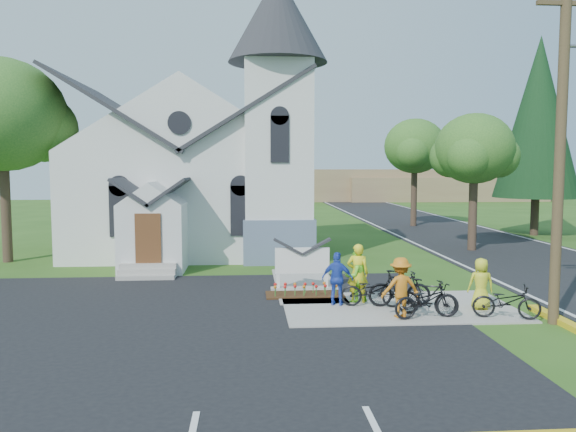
{
  "coord_description": "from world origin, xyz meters",
  "views": [
    {
      "loc": [
        -3.08,
        -16.09,
        4.31
      ],
      "look_at": [
        -1.57,
        5.0,
        2.46
      ],
      "focal_mm": 35.0,
      "sensor_mm": 36.0,
      "label": 1
    }
  ],
  "objects": [
    {
      "name": "cyclist_3",
      "position": [
        1.23,
        -0.69,
        0.9
      ],
      "size": [
        1.15,
        0.71,
        1.71
      ],
      "primitive_type": "imported",
      "rotation": [
        0.0,
        0.0,
        3.21
      ],
      "color": "orange",
      "rests_on": "sidewalk"
    },
    {
      "name": "tree_lot_corner",
      "position": [
        -14.0,
        10.0,
        6.6
      ],
      "size": [
        5.6,
        5.6,
        9.15
      ],
      "color": "#38251E",
      "rests_on": "ground"
    },
    {
      "name": "cyclist_2",
      "position": [
        -0.34,
        0.8,
        0.88
      ],
      "size": [
        1.04,
        0.67,
        1.65
      ],
      "primitive_type": "imported",
      "rotation": [
        0.0,
        0.0,
        2.84
      ],
      "color": "#2444B7",
      "rests_on": "sidewalk"
    },
    {
      "name": "bike_0",
      "position": [
        0.68,
        0.52,
        0.55
      ],
      "size": [
        1.99,
        1.04,
        0.99
      ],
      "primitive_type": "imported",
      "rotation": [
        0.0,
        0.0,
        1.36
      ],
      "color": "black",
      "rests_on": "sidewalk"
    },
    {
      "name": "road",
      "position": [
        10.0,
        15.0,
        0.01
      ],
      "size": [
        8.0,
        90.0,
        0.02
      ],
      "primitive_type": "cube",
      "color": "black",
      "rests_on": "ground"
    },
    {
      "name": "bike_2",
      "position": [
        1.92,
        -0.87,
        0.56
      ],
      "size": [
        2.02,
        1.01,
        1.01
      ],
      "primitive_type": "imported",
      "rotation": [
        0.0,
        0.0,
        1.75
      ],
      "color": "black",
      "rests_on": "sidewalk"
    },
    {
      "name": "bike_3",
      "position": [
        2.03,
        -0.6,
        0.58
      ],
      "size": [
        1.82,
        1.15,
        1.06
      ],
      "primitive_type": "imported",
      "rotation": [
        0.0,
        0.0,
        1.17
      ],
      "color": "black",
      "rests_on": "sidewalk"
    },
    {
      "name": "cyclist_0",
      "position": [
        0.35,
        1.12,
        0.98
      ],
      "size": [
        0.75,
        0.57,
        1.86
      ],
      "primitive_type": "imported",
      "rotation": [
        0.0,
        0.0,
        2.95
      ],
      "color": "yellow",
      "rests_on": "sidewalk"
    },
    {
      "name": "church",
      "position": [
        -5.48,
        12.48,
        5.25
      ],
      "size": [
        12.35,
        12.0,
        13.0
      ],
      "color": "white",
      "rests_on": "ground"
    },
    {
      "name": "church_sign",
      "position": [
        -1.2,
        3.2,
        1.03
      ],
      "size": [
        2.2,
        0.4,
        1.7
      ],
      "color": "gray",
      "rests_on": "ground"
    },
    {
      "name": "cyclist_1",
      "position": [
        0.32,
        1.21,
        0.86
      ],
      "size": [
        0.97,
        0.88,
        1.62
      ],
      "primitive_type": "imported",
      "rotation": [
        0.0,
        0.0,
        3.56
      ],
      "color": "#7BE62B",
      "rests_on": "sidewalk"
    },
    {
      "name": "sidewalk",
      "position": [
        1.5,
        0.5,
        0.03
      ],
      "size": [
        7.0,
        4.0,
        0.05
      ],
      "primitive_type": "cube",
      "color": "gray",
      "rests_on": "ground"
    },
    {
      "name": "bike_4",
      "position": [
        4.17,
        -1.07,
        0.53
      ],
      "size": [
        1.95,
        1.15,
        0.97
      ],
      "primitive_type": "imported",
      "rotation": [
        0.0,
        0.0,
        1.28
      ],
      "color": "black",
      "rests_on": "sidewalk"
    },
    {
      "name": "cyclist_4",
      "position": [
        3.87,
        -0.01,
        0.82
      ],
      "size": [
        0.8,
        0.57,
        1.55
      ],
      "primitive_type": "imported",
      "rotation": [
        0.0,
        0.0,
        3.04
      ],
      "color": "gold",
      "rests_on": "sidewalk"
    },
    {
      "name": "conifer",
      "position": [
        15.0,
        18.0,
        7.39
      ],
      "size": [
        5.2,
        5.2,
        12.4
      ],
      "color": "#38251E",
      "rests_on": "ground"
    },
    {
      "name": "bike_1",
      "position": [
        1.51,
        0.43,
        0.62
      ],
      "size": [
        1.94,
        0.74,
        1.14
      ],
      "primitive_type": "imported",
      "rotation": [
        0.0,
        0.0,
        1.46
      ],
      "color": "black",
      "rests_on": "sidewalk"
    },
    {
      "name": "parking_lot",
      "position": [
        -7.0,
        -2.0,
        0.01
      ],
      "size": [
        20.0,
        16.0,
        0.02
      ],
      "primitive_type": "cube",
      "color": "black",
      "rests_on": "ground"
    },
    {
      "name": "ground",
      "position": [
        0.0,
        0.0,
        0.0
      ],
      "size": [
        120.0,
        120.0,
        0.0
      ],
      "primitive_type": "plane",
      "color": "#2C5217",
      "rests_on": "ground"
    },
    {
      "name": "utility_pole",
      "position": [
        5.36,
        -1.5,
        5.4
      ],
      "size": [
        3.45,
        0.28,
        10.0
      ],
      "color": "#463523",
      "rests_on": "ground"
    },
    {
      "name": "flower_bed",
      "position": [
        -1.2,
        2.3,
        0.04
      ],
      "size": [
        2.6,
        1.1,
        0.07
      ],
      "primitive_type": "cube",
      "color": "#351D0E",
      "rests_on": "ground"
    },
    {
      "name": "tree_road_mid",
      "position": [
        9.0,
        24.0,
        5.78
      ],
      "size": [
        4.4,
        4.4,
        7.8
      ],
      "color": "#38251E",
      "rests_on": "ground"
    },
    {
      "name": "distant_hills",
      "position": [
        3.36,
        56.33,
        2.17
      ],
      "size": [
        61.0,
        10.0,
        5.6
      ],
      "color": "#826748",
      "rests_on": "ground"
    },
    {
      "name": "tree_road_near",
      "position": [
        8.5,
        12.0,
        5.21
      ],
      "size": [
        4.0,
        4.0,
        7.05
      ],
      "color": "#38251E",
      "rests_on": "ground"
    }
  ]
}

